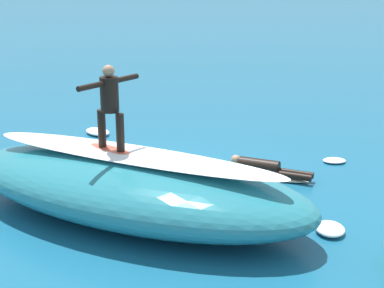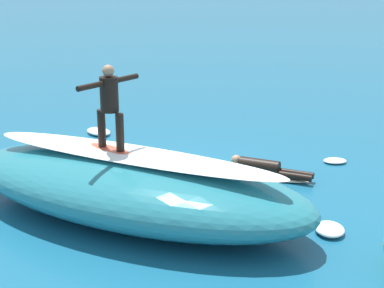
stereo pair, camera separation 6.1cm
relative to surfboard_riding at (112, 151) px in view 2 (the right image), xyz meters
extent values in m
plane|color=#196084|center=(-0.09, -2.03, -1.22)|extent=(120.00, 120.00, 0.00)
ellipsoid|color=teal|center=(-0.41, 0.04, -0.63)|extent=(7.25, 3.51, 1.18)
ellipsoid|color=white|center=(-0.41, 0.04, 0.00)|extent=(6.04, 1.54, 0.08)
ellipsoid|color=#E0563D|center=(0.00, 0.00, 0.00)|extent=(1.90, 1.02, 0.09)
cylinder|color=black|center=(0.22, -0.06, 0.39)|extent=(0.15, 0.15, 0.70)
cylinder|color=black|center=(-0.22, 0.06, 0.39)|extent=(0.15, 0.15, 0.70)
cylinder|color=black|center=(0.00, 0.00, 1.05)|extent=(0.41, 0.41, 0.63)
sphere|color=tan|center=(0.00, 0.00, 1.48)|extent=(0.22, 0.22, 0.22)
cylinder|color=black|center=(0.12, 0.43, 1.27)|extent=(0.25, 0.57, 0.10)
cylinder|color=black|center=(-0.12, -0.43, 1.27)|extent=(0.25, 0.57, 0.10)
ellipsoid|color=#EAE5C6|center=(-2.02, -2.89, -1.18)|extent=(2.25, 0.60, 0.09)
cylinder|color=black|center=(-2.02, -2.89, -0.98)|extent=(0.90, 0.35, 0.31)
sphere|color=tan|center=(-1.48, -2.91, -0.91)|extent=(0.22, 0.22, 0.22)
cylinder|color=black|center=(-2.84, -2.95, -1.06)|extent=(0.74, 0.17, 0.14)
cylinder|color=black|center=(-2.83, -2.76, -1.06)|extent=(0.74, 0.17, 0.14)
ellipsoid|color=white|center=(2.92, -4.47, -1.15)|extent=(0.99, 0.87, 0.15)
ellipsoid|color=white|center=(-3.93, -0.59, -1.14)|extent=(0.69, 0.78, 0.15)
ellipsoid|color=white|center=(-3.42, -4.43, -1.17)|extent=(0.66, 0.60, 0.10)
camera|label=1|loc=(-5.19, 9.24, 3.40)|focal=56.54mm
camera|label=2|loc=(-5.24, 9.22, 3.40)|focal=56.54mm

